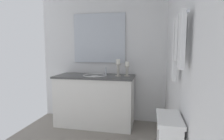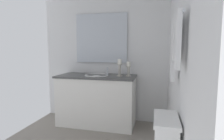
# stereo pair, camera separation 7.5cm
# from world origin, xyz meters

# --- Properties ---
(wall_back) EXTENTS (2.58, 0.04, 2.45)m
(wall_back) POSITION_xyz_m (0.00, 1.14, 1.23)
(wall_back) COLOR white
(wall_back) RESTS_ON ground
(wall_left) EXTENTS (0.04, 2.28, 2.45)m
(wall_left) POSITION_xyz_m (-1.29, 0.00, 1.23)
(wall_left) COLOR white
(wall_left) RESTS_ON ground
(vanity_cabinet) EXTENTS (0.58, 1.31, 0.84)m
(vanity_cabinet) POSITION_xyz_m (-0.96, -0.05, 0.42)
(vanity_cabinet) COLOR white
(vanity_cabinet) RESTS_ON ground
(sink_basin) EXTENTS (0.40, 0.40, 0.24)m
(sink_basin) POSITION_xyz_m (-0.96, -0.05, 0.80)
(sink_basin) COLOR white
(sink_basin) RESTS_ON vanity_cabinet
(mirror) EXTENTS (0.02, 0.94, 0.86)m
(mirror) POSITION_xyz_m (-1.24, -0.05, 1.47)
(mirror) COLOR silver
(candle_holder_tall) EXTENTS (0.09, 0.09, 0.24)m
(candle_holder_tall) POSITION_xyz_m (-0.99, 0.49, 0.97)
(candle_holder_tall) COLOR #B7B2A5
(candle_holder_tall) RESTS_ON vanity_cabinet
(candle_holder_short) EXTENTS (0.09, 0.09, 0.28)m
(candle_holder_short) POSITION_xyz_m (-0.96, 0.34, 0.99)
(candle_holder_short) COLOR #B7B2A5
(candle_holder_short) RESTS_ON vanity_cabinet
(towel_bar) EXTENTS (0.57, 0.02, 0.02)m
(towel_bar) POSITION_xyz_m (0.41, 1.08, 1.52)
(towel_bar) COLOR silver
(towel_near_vanity) EXTENTS (0.13, 0.03, 0.54)m
(towel_near_vanity) POSITION_xyz_m (0.22, 1.06, 1.27)
(towel_near_vanity) COLOR white
(towel_near_vanity) RESTS_ON towel_bar
(towel_center) EXTENTS (0.15, 0.03, 0.35)m
(towel_center) POSITION_xyz_m (0.41, 1.06, 1.36)
(towel_center) COLOR white
(towel_center) RESTS_ON towel_bar
(towel_near_corner) EXTENTS (0.14, 0.03, 0.40)m
(towel_near_corner) POSITION_xyz_m (0.60, 1.06, 1.34)
(towel_near_corner) COLOR white
(towel_near_corner) RESTS_ON towel_bar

